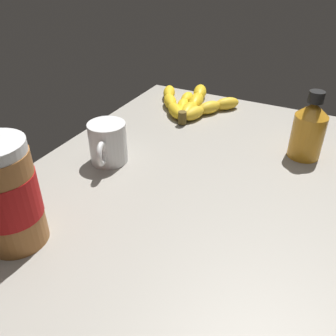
# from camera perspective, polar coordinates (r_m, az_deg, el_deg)

# --- Properties ---
(ground_plane) EXTENTS (0.87, 0.64, 0.05)m
(ground_plane) POSITION_cam_1_polar(r_m,az_deg,el_deg) (0.66, 4.40, -4.37)
(ground_plane) COLOR gray
(banana_bunch) EXTENTS (0.23, 0.23, 0.04)m
(banana_bunch) POSITION_cam_1_polar(r_m,az_deg,el_deg) (0.94, 3.60, 10.31)
(banana_bunch) COLOR yellow
(banana_bunch) RESTS_ON ground_plane
(peanut_butter_jar) EXTENTS (0.09, 0.09, 0.16)m
(peanut_butter_jar) POSITION_cam_1_polar(r_m,az_deg,el_deg) (0.53, -24.52, -4.01)
(peanut_butter_jar) COLOR #9E602D
(peanut_butter_jar) RESTS_ON ground_plane
(honey_bottle) EXTENTS (0.06, 0.06, 0.14)m
(honey_bottle) POSITION_cam_1_polar(r_m,az_deg,el_deg) (0.75, 21.67, 5.83)
(honey_bottle) COLOR orange
(honey_bottle) RESTS_ON ground_plane
(coffee_mug) EXTENTS (0.10, 0.07, 0.08)m
(coffee_mug) POSITION_cam_1_polar(r_m,az_deg,el_deg) (0.70, -9.73, 3.90)
(coffee_mug) COLOR silver
(coffee_mug) RESTS_ON ground_plane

